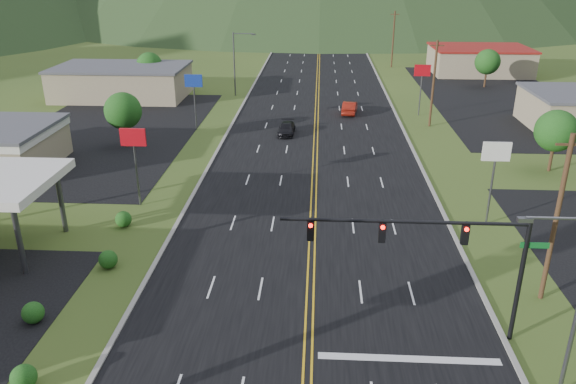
# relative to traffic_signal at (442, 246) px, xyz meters

# --- Properties ---
(traffic_signal) EXTENTS (13.10, 0.43, 7.00)m
(traffic_signal) POSITION_rel_traffic_signal_xyz_m (0.00, 0.00, 0.00)
(traffic_signal) COLOR black
(traffic_signal) RESTS_ON ground
(streetlight_east) EXTENTS (3.28, 0.25, 9.00)m
(streetlight_east) POSITION_rel_traffic_signal_xyz_m (4.70, -4.00, -0.15)
(streetlight_east) COLOR #59595E
(streetlight_east) RESTS_ON ground
(streetlight_west) EXTENTS (3.28, 0.25, 9.00)m
(streetlight_west) POSITION_rel_traffic_signal_xyz_m (-18.16, 56.00, -0.15)
(streetlight_west) COLOR #59595E
(streetlight_west) RESTS_ON ground
(building_west_far) EXTENTS (18.40, 11.40, 4.50)m
(building_west_far) POSITION_rel_traffic_signal_xyz_m (-34.48, 54.00, -3.07)
(building_west_far) COLOR tan
(building_west_far) RESTS_ON ground
(building_east_far) EXTENTS (16.40, 12.40, 4.50)m
(building_east_far) POSITION_rel_traffic_signal_xyz_m (21.52, 76.00, -3.07)
(building_east_far) COLOR tan
(building_east_far) RESTS_ON ground
(pole_sign_west_a) EXTENTS (2.00, 0.18, 6.40)m
(pole_sign_west_a) POSITION_rel_traffic_signal_xyz_m (-20.48, 16.00, -0.28)
(pole_sign_west_a) COLOR #59595E
(pole_sign_west_a) RESTS_ON ground
(pole_sign_west_b) EXTENTS (2.00, 0.18, 6.40)m
(pole_sign_west_b) POSITION_rel_traffic_signal_xyz_m (-20.48, 38.00, -0.28)
(pole_sign_west_b) COLOR #59595E
(pole_sign_west_b) RESTS_ON ground
(pole_sign_east_a) EXTENTS (2.00, 0.18, 6.40)m
(pole_sign_east_a) POSITION_rel_traffic_signal_xyz_m (6.52, 14.00, -0.28)
(pole_sign_east_a) COLOR #59595E
(pole_sign_east_a) RESTS_ON ground
(pole_sign_east_b) EXTENTS (2.00, 0.18, 6.40)m
(pole_sign_east_b) POSITION_rel_traffic_signal_xyz_m (6.52, 46.00, -0.28)
(pole_sign_east_b) COLOR #59595E
(pole_sign_east_b) RESTS_ON ground
(tree_west_a) EXTENTS (3.84, 3.84, 5.82)m
(tree_west_a) POSITION_rel_traffic_signal_xyz_m (-26.48, 31.00, -1.44)
(tree_west_a) COLOR #382314
(tree_west_a) RESTS_ON ground
(tree_west_b) EXTENTS (3.84, 3.84, 5.82)m
(tree_west_b) POSITION_rel_traffic_signal_xyz_m (-31.48, 58.00, -1.44)
(tree_west_b) COLOR #382314
(tree_west_b) RESTS_ON ground
(tree_east_a) EXTENTS (3.84, 3.84, 5.82)m
(tree_east_a) POSITION_rel_traffic_signal_xyz_m (15.52, 26.00, -1.44)
(tree_east_a) COLOR #382314
(tree_east_a) RESTS_ON ground
(tree_east_b) EXTENTS (3.84, 3.84, 5.82)m
(tree_east_b) POSITION_rel_traffic_signal_xyz_m (19.52, 64.00, -1.44)
(tree_east_b) COLOR #382314
(tree_east_b) RESTS_ON ground
(utility_pole_a) EXTENTS (1.60, 0.28, 10.00)m
(utility_pole_a) POSITION_rel_traffic_signal_xyz_m (7.02, 4.00, -0.20)
(utility_pole_a) COLOR #382314
(utility_pole_a) RESTS_ON ground
(utility_pole_b) EXTENTS (1.60, 0.28, 10.00)m
(utility_pole_b) POSITION_rel_traffic_signal_xyz_m (7.02, 41.00, -0.20)
(utility_pole_b) COLOR #382314
(utility_pole_b) RESTS_ON ground
(utility_pole_c) EXTENTS (1.60, 0.28, 10.00)m
(utility_pole_c) POSITION_rel_traffic_signal_xyz_m (7.02, 81.00, -0.20)
(utility_pole_c) COLOR #382314
(utility_pole_c) RESTS_ON ground
(utility_pole_d) EXTENTS (1.60, 0.28, 10.00)m
(utility_pole_d) POSITION_rel_traffic_signal_xyz_m (7.02, 121.00, -0.20)
(utility_pole_d) COLOR #382314
(utility_pole_d) RESTS_ON ground
(car_dark_mid) EXTENTS (1.97, 4.44, 1.27)m
(car_dark_mid) POSITION_rel_traffic_signal_xyz_m (-9.81, 36.53, -4.70)
(car_dark_mid) COLOR black
(car_dark_mid) RESTS_ON ground
(car_red_far) EXTENTS (2.27, 4.97, 1.58)m
(car_red_far) POSITION_rel_traffic_signal_xyz_m (-2.26, 46.28, -4.54)
(car_red_far) COLOR maroon
(car_red_far) RESTS_ON ground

